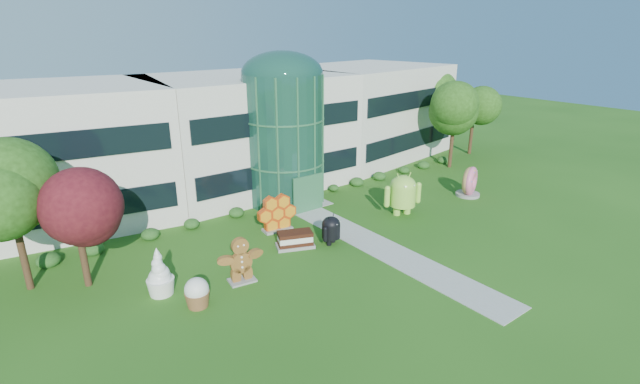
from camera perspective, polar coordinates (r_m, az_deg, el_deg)
ground at (r=28.53m, az=9.24°, el=-7.68°), size 140.00×140.00×0.00m
building at (r=40.71m, az=-9.10°, el=7.54°), size 46.00×15.00×9.30m
atrium at (r=35.60m, az=-4.44°, el=6.43°), size 6.00×6.00×9.80m
walkway at (r=29.76m, az=6.46°, el=-6.29°), size 2.40×20.00×0.04m
tree_red at (r=26.76m, az=-27.53°, el=-4.56°), size 4.00×4.00×6.00m
trees_backdrop at (r=36.58m, az=-5.28°, el=5.63°), size 52.00×8.00×8.40m
android_green at (r=34.07m, az=10.18°, el=0.04°), size 3.55×2.90×3.48m
android_black at (r=29.18m, az=1.37°, el=-4.45°), size 2.23×1.93×2.14m
donut at (r=39.35m, az=17.87°, el=1.27°), size 2.64×1.94×2.48m
gingerbread at (r=25.22m, az=-9.73°, el=-8.20°), size 2.94×1.46×2.60m
ice_cream_sandwich at (r=28.96m, az=-3.09°, el=-5.86°), size 2.60×1.96×1.04m
honeycomb at (r=31.15m, az=-5.32°, el=-2.79°), size 3.00×1.35×2.28m
froyo at (r=25.13m, az=-19.18°, el=-9.23°), size 1.62×1.62×2.57m
cupcake at (r=23.83m, az=-14.91°, el=-11.85°), size 1.46×1.46×1.54m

